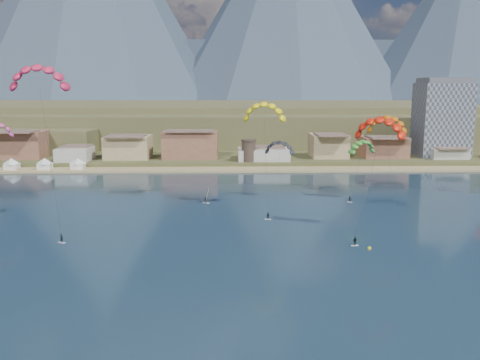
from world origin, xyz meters
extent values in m
plane|color=black|center=(0.00, 0.00, 0.00)|extent=(2400.00, 2400.00, 0.00)
cube|color=tan|center=(0.00, 106.00, 0.25)|extent=(2200.00, 12.00, 0.90)
cube|color=brown|center=(0.00, 560.00, 0.00)|extent=(2200.00, 900.00, 4.00)
cube|color=brown|center=(40.00, 220.00, 9.50)|extent=(320.00, 150.00, 15.00)
cube|color=brown|center=(-40.00, 260.00, 11.00)|extent=(380.00, 170.00, 18.00)
cone|color=#2D3C4C|center=(100.00, 840.00, 182.00)|extent=(440.00, 440.00, 360.00)
cone|color=#2D3C4C|center=(400.00, 800.00, 147.00)|extent=(380.00, 380.00, 290.00)
cube|color=#2D3C4C|center=(0.00, 900.00, 57.00)|extent=(2000.00, 200.00, 110.00)
cube|color=gray|center=(85.00, 128.00, 17.00)|extent=(20.00, 16.00, 30.00)
cube|color=#59595E|center=(85.00, 128.00, 33.00)|extent=(18.00, 14.40, 2.00)
cylinder|color=#47382D|center=(5.00, 114.00, 6.00)|extent=(5.20, 5.20, 8.00)
cylinder|color=#47382D|center=(5.00, 114.00, 10.30)|extent=(5.82, 5.82, 0.60)
cube|color=white|center=(-82.00, 106.00, 1.70)|extent=(4.50, 4.50, 2.00)
pyramid|color=white|center=(-82.00, 106.00, 4.70)|extent=(6.40, 6.40, 2.00)
cube|color=white|center=(-70.00, 106.00, 1.70)|extent=(4.50, 4.50, 2.00)
pyramid|color=white|center=(-70.00, 106.00, 4.70)|extent=(6.40, 6.40, 2.00)
cube|color=white|center=(-58.00, 106.00, 1.70)|extent=(4.50, 4.50, 2.00)
pyramid|color=white|center=(-58.00, 106.00, 4.70)|extent=(6.40, 6.40, 2.00)
cube|color=silver|center=(-35.25, 19.08, 0.05)|extent=(1.57, 0.96, 0.10)
imported|color=black|center=(-35.25, 19.08, 0.97)|extent=(0.74, 0.62, 1.73)
cylinder|color=#262626|center=(-38.20, 24.13, 15.41)|extent=(0.05, 0.05, 30.90)
cube|color=silver|center=(6.52, 35.84, 0.05)|extent=(1.44, 0.57, 0.09)
imported|color=black|center=(6.52, 35.84, 0.90)|extent=(0.84, 0.69, 1.61)
cylinder|color=#262626|center=(6.34, 40.66, 11.61)|extent=(0.05, 0.05, 23.27)
cube|color=silver|center=(21.77, 16.05, 0.05)|extent=(1.49, 0.63, 0.10)
imported|color=black|center=(21.77, 16.05, 0.92)|extent=(1.02, 0.54, 1.66)
cylinder|color=#262626|center=(25.05, 20.72, 10.50)|extent=(0.05, 0.05, 22.07)
cube|color=silver|center=(29.59, 52.85, 0.05)|extent=(1.40, 0.99, 0.09)
imported|color=black|center=(29.59, 52.85, 0.88)|extent=(1.17, 0.99, 1.57)
cylinder|color=#262626|center=(32.60, 59.06, 6.31)|extent=(0.05, 0.05, 17.41)
cylinder|color=#262626|center=(11.22, 53.86, 6.37)|extent=(0.04, 0.04, 14.53)
cylinder|color=#262626|center=(38.15, 47.96, 9.53)|extent=(0.04, 0.04, 20.13)
cube|color=silver|center=(-8.60, 52.78, 0.05)|extent=(2.06, 1.68, 0.10)
imported|color=black|center=(-8.60, 52.78, 0.85)|extent=(0.87, 0.81, 1.50)
cube|color=white|center=(-8.25, 52.78, 1.93)|extent=(1.94, 2.32, 3.57)
sphere|color=yellow|center=(24.05, 14.08, 0.12)|extent=(0.73, 0.73, 0.73)
camera|label=1|loc=(-2.24, -75.01, 29.81)|focal=37.16mm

